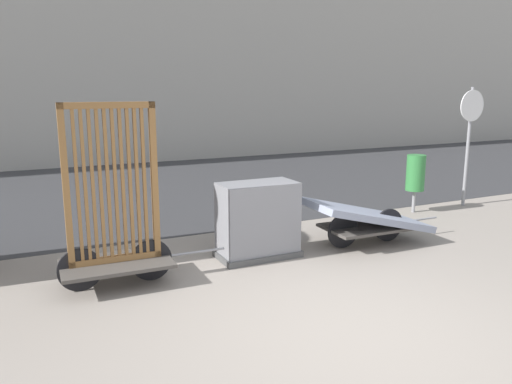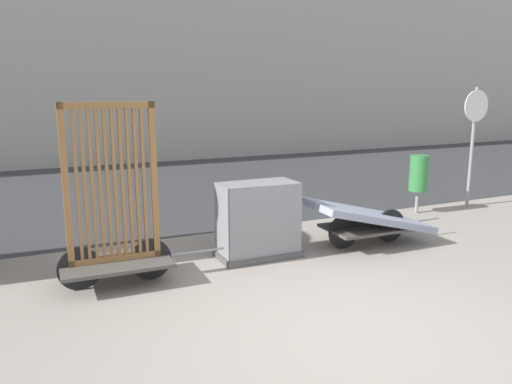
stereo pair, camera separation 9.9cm
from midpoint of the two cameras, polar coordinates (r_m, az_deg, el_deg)
name	(u,v)px [view 1 (the left image)]	position (r m, az deg, el deg)	size (l,w,h in m)	color
ground_plane	(358,334)	(4.86, 10.98, -15.67)	(60.00, 60.00, 0.00)	gray
road_strip	(151,188)	(11.64, -12.17, 0.48)	(56.00, 8.00, 0.01)	#38383A
bike_cart_with_bedframe	(115,224)	(5.85, -16.32, -3.50)	(1.95, 0.81, 2.08)	#4C4742
bike_cart_with_mattress	(367,218)	(7.35, 12.18, -2.92)	(2.22, 0.98, 0.70)	#4C4742
utility_cabinet	(258,223)	(6.65, -0.22, -3.57)	(1.09, 0.60, 1.01)	#4C4C4C
trash_bin	(416,173)	(9.44, 17.49, 2.04)	(0.33, 0.33, 1.06)	gray
sign_post	(470,129)	(10.25, 22.98, 6.67)	(0.58, 0.06, 2.25)	gray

